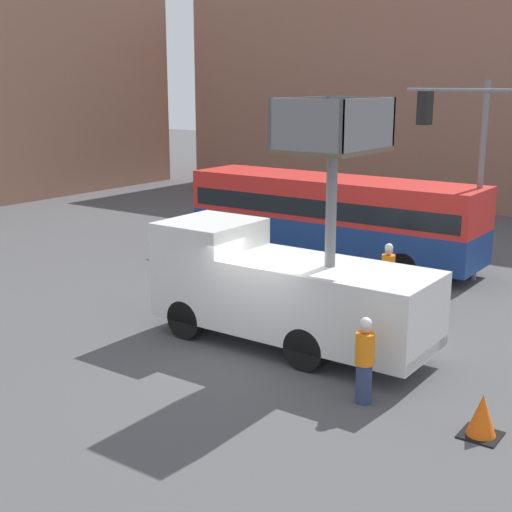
{
  "coord_description": "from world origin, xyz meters",
  "views": [
    {
      "loc": [
        -12.35,
        -8.99,
        6.17
      ],
      "look_at": [
        1.2,
        0.69,
        2.09
      ],
      "focal_mm": 50.0,
      "sensor_mm": 36.0,
      "label": 1
    }
  ],
  "objects_px": {
    "city_bus": "(332,212)",
    "traffic_cone_near_truck": "(482,417)",
    "traffic_light_pole": "(463,150)",
    "road_worker_near_truck": "(364,361)",
    "utility_truck": "(283,284)",
    "road_worker_directing": "(388,275)"
  },
  "relations": [
    {
      "from": "city_bus",
      "to": "traffic_cone_near_truck",
      "type": "distance_m",
      "value": 13.05
    },
    {
      "from": "traffic_light_pole",
      "to": "traffic_cone_near_truck",
      "type": "relative_size",
      "value": 7.88
    },
    {
      "from": "city_bus",
      "to": "traffic_cone_near_truck",
      "type": "relative_size",
      "value": 13.33
    },
    {
      "from": "traffic_light_pole",
      "to": "road_worker_near_truck",
      "type": "height_order",
      "value": "traffic_light_pole"
    },
    {
      "from": "city_bus",
      "to": "traffic_cone_near_truck",
      "type": "xyz_separation_m",
      "value": [
        -9.71,
        -8.62,
        -1.36
      ]
    },
    {
      "from": "road_worker_near_truck",
      "to": "traffic_cone_near_truck",
      "type": "distance_m",
      "value": 2.41
    },
    {
      "from": "city_bus",
      "to": "road_worker_near_truck",
      "type": "relative_size",
      "value": 5.96
    },
    {
      "from": "road_worker_near_truck",
      "to": "traffic_light_pole",
      "type": "bearing_deg",
      "value": -32.27
    },
    {
      "from": "utility_truck",
      "to": "traffic_cone_near_truck",
      "type": "relative_size",
      "value": 8.73
    },
    {
      "from": "traffic_light_pole",
      "to": "road_worker_near_truck",
      "type": "xyz_separation_m",
      "value": [
        -8.98,
        -1.5,
        -3.33
      ]
    },
    {
      "from": "traffic_cone_near_truck",
      "to": "traffic_light_pole",
      "type": "bearing_deg",
      "value": 23.19
    },
    {
      "from": "traffic_light_pole",
      "to": "traffic_cone_near_truck",
      "type": "xyz_separation_m",
      "value": [
        -8.99,
        -3.85,
        -3.84
      ]
    },
    {
      "from": "utility_truck",
      "to": "city_bus",
      "type": "height_order",
      "value": "utility_truck"
    },
    {
      "from": "traffic_light_pole",
      "to": "road_worker_near_truck",
      "type": "distance_m",
      "value": 9.7
    },
    {
      "from": "traffic_light_pole",
      "to": "road_worker_directing",
      "type": "xyz_separation_m",
      "value": [
        -2.96,
        0.86,
        -3.31
      ]
    },
    {
      "from": "traffic_cone_near_truck",
      "to": "road_worker_directing",
      "type": "bearing_deg",
      "value": 38.0
    },
    {
      "from": "traffic_light_pole",
      "to": "road_worker_directing",
      "type": "relative_size",
      "value": 3.44
    },
    {
      "from": "traffic_cone_near_truck",
      "to": "road_worker_near_truck",
      "type": "bearing_deg",
      "value": 89.76
    },
    {
      "from": "city_bus",
      "to": "traffic_light_pole",
      "type": "relative_size",
      "value": 1.69
    },
    {
      "from": "road_worker_near_truck",
      "to": "road_worker_directing",
      "type": "height_order",
      "value": "road_worker_directing"
    },
    {
      "from": "road_worker_near_truck",
      "to": "road_worker_directing",
      "type": "bearing_deg",
      "value": -20.37
    },
    {
      "from": "utility_truck",
      "to": "city_bus",
      "type": "bearing_deg",
      "value": 21.96
    }
  ]
}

